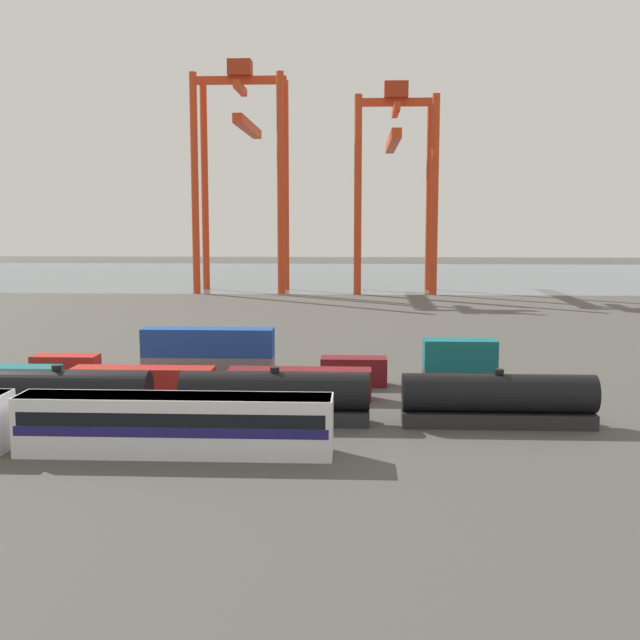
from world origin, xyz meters
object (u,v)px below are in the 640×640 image
object	(u,v)px
passenger_train	(13,420)
shipping_container_3	(459,385)
gantry_crane_west	(243,153)
gantry_crane_central	(394,164)
freight_tank_row	(275,397)

from	to	relation	value
passenger_train	shipping_container_3	bearing A→B (deg)	27.74
shipping_container_3	gantry_crane_west	size ratio (longest dim) A/B	0.13
gantry_crane_west	gantry_crane_central	size ratio (longest dim) A/B	1.11
passenger_train	freight_tank_row	distance (m)	18.23
passenger_train	gantry_crane_west	size ratio (longest dim) A/B	0.88
freight_tank_row	gantry_crane_west	distance (m)	115.27
passenger_train	gantry_crane_west	bearing A→B (deg)	90.91
gantry_crane_west	gantry_crane_central	xyz separation A→B (m)	(31.86, 1.00, -2.31)
shipping_container_3	gantry_crane_central	world-z (taller)	gantry_crane_central
shipping_container_3	gantry_crane_west	world-z (taller)	gantry_crane_west
shipping_container_3	freight_tank_row	bearing A→B (deg)	-150.88
gantry_crane_west	shipping_container_3	bearing A→B (deg)	-72.19
passenger_train	gantry_crane_west	xyz separation A→B (m)	(-1.89, 118.74, 26.71)
passenger_train	gantry_crane_central	world-z (taller)	gantry_crane_central
shipping_container_3	passenger_train	bearing A→B (deg)	-152.26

